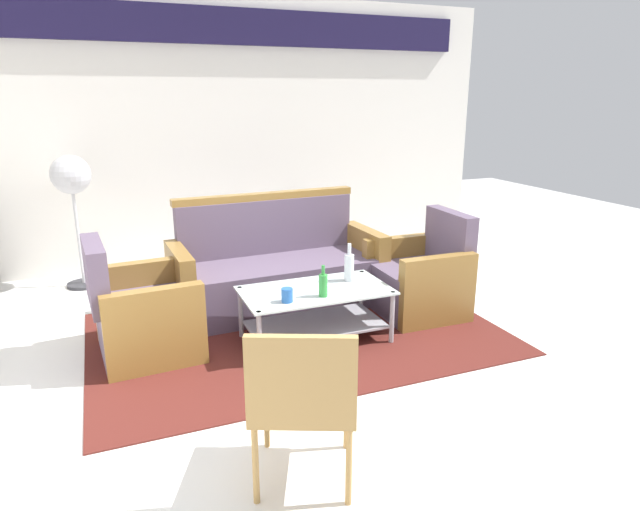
# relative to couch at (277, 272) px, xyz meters

# --- Properties ---
(ground_plane) EXTENTS (14.00, 14.00, 0.00)m
(ground_plane) POSITION_rel_couch_xyz_m (-0.19, -1.37, -0.32)
(ground_plane) COLOR white
(wall_back) EXTENTS (6.52, 0.19, 2.80)m
(wall_back) POSITION_rel_couch_xyz_m (-0.19, 1.68, 1.16)
(wall_back) COLOR silver
(wall_back) RESTS_ON ground
(rug) EXTENTS (3.08, 2.04, 0.01)m
(rug) POSITION_rel_couch_xyz_m (-0.05, -0.62, -0.31)
(rug) COLOR #511E19
(rug) RESTS_ON ground
(couch) EXTENTS (1.83, 0.81, 0.96)m
(couch) POSITION_rel_couch_xyz_m (0.00, 0.00, 0.00)
(couch) COLOR #5B4C60
(couch) RESTS_ON rug
(armchair_left) EXTENTS (0.75, 0.81, 0.85)m
(armchair_left) POSITION_rel_couch_xyz_m (-1.17, -0.52, -0.03)
(armchair_left) COLOR #5B4C60
(armchair_left) RESTS_ON rug
(armchair_right) EXTENTS (0.71, 0.77, 0.85)m
(armchair_right) POSITION_rel_couch_xyz_m (1.08, -0.58, -0.03)
(armchair_right) COLOR #5B4C60
(armchair_right) RESTS_ON rug
(coffee_table) EXTENTS (1.10, 0.60, 0.40)m
(coffee_table) POSITION_rel_couch_xyz_m (0.05, -0.78, -0.04)
(coffee_table) COLOR silver
(coffee_table) RESTS_ON rug
(bottle_clear) EXTENTS (0.08, 0.08, 0.30)m
(bottle_clear) POSITION_rel_couch_xyz_m (0.36, -0.69, 0.21)
(bottle_clear) COLOR silver
(bottle_clear) RESTS_ON coffee_table
(bottle_green) EXTENTS (0.06, 0.06, 0.23)m
(bottle_green) POSITION_rel_couch_xyz_m (0.05, -0.94, 0.18)
(bottle_green) COLOR #2D8C38
(bottle_green) RESTS_ON coffee_table
(cup) EXTENTS (0.08, 0.08, 0.10)m
(cup) POSITION_rel_couch_xyz_m (-0.23, -0.95, 0.14)
(cup) COLOR #2659A5
(cup) RESTS_ON coffee_table
(pedestal_fan) EXTENTS (0.36, 0.36, 1.27)m
(pedestal_fan) POSITION_rel_couch_xyz_m (-1.60, 1.23, 0.70)
(pedestal_fan) COLOR #2D2D33
(pedestal_fan) RESTS_ON ground
(wicker_chair) EXTENTS (0.63, 0.63, 0.84)m
(wicker_chair) POSITION_rel_couch_xyz_m (-0.60, -2.28, 0.18)
(wicker_chair) COLOR #AD844C
(wicker_chair) RESTS_ON ground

